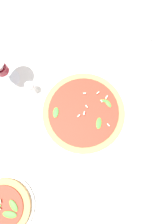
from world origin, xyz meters
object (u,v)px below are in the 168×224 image
object	(u,v)px
side_plate_white	(108,207)
pizza_personal_side	(3,207)
pizza_arugula_main	(84,113)
fork	(139,45)
shaker_pepper	(31,88)

from	to	relation	value
side_plate_white	pizza_personal_side	bearing A→B (deg)	159.66
pizza_arugula_main	pizza_personal_side	world-z (taller)	same
fork	pizza_personal_side	bearing A→B (deg)	-163.27
pizza_personal_side	fork	size ratio (longest dim) A/B	0.98
pizza_personal_side	side_plate_white	world-z (taller)	pizza_personal_side
pizza_arugula_main	side_plate_white	xyz separation A→B (m)	(-0.03, -0.33, -0.01)
fork	shaker_pepper	size ratio (longest dim) A/B	3.19
side_plate_white	shaker_pepper	bearing A→B (deg)	103.63
fork	shaker_pepper	world-z (taller)	shaker_pepper
pizza_personal_side	fork	bearing A→B (deg)	30.49
shaker_pepper	side_plate_white	bearing A→B (deg)	-76.37
pizza_arugula_main	fork	distance (m)	0.35
pizza_arugula_main	shaker_pepper	size ratio (longest dim) A/B	4.74
fork	pizza_arugula_main	bearing A→B (deg)	-162.19
pizza_personal_side	shaker_pepper	xyz separation A→B (m)	(0.22, 0.36, 0.02)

